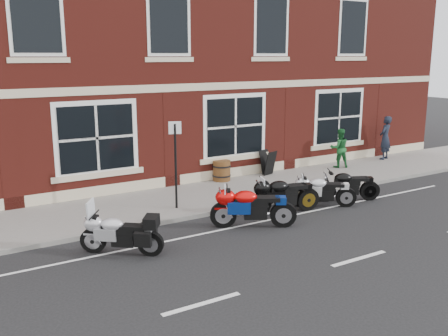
{
  "coord_description": "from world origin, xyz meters",
  "views": [
    {
      "loc": [
        -7.98,
        -10.32,
        4.43
      ],
      "look_at": [
        -0.73,
        1.6,
        1.27
      ],
      "focal_mm": 40.0,
      "sensor_mm": 36.0,
      "label": 1
    }
  ],
  "objects": [
    {
      "name": "moto_touring_silver",
      "position": [
        -4.46,
        0.05,
        0.52
      ],
      "size": [
        1.59,
        1.33,
        1.28
      ],
      "rotation": [
        0.0,
        0.0,
        0.88
      ],
      "color": "black",
      "rests_on": "ground"
    },
    {
      "name": "barrel_planter",
      "position": [
        0.81,
        4.3,
        0.48
      ],
      "size": [
        0.64,
        0.64,
        0.71
      ],
      "color": "#441E12",
      "rests_on": "sidewalk"
    },
    {
      "name": "sidewalk",
      "position": [
        0.0,
        3.0,
        0.06
      ],
      "size": [
        30.0,
        3.0,
        0.12
      ],
      "primitive_type": "cube",
      "color": "slate",
      "rests_on": "ground"
    },
    {
      "name": "pedestrian_right",
      "position": [
        5.85,
        3.73,
        0.89
      ],
      "size": [
        0.92,
        0.83,
        1.53
      ],
      "primitive_type": "imported",
      "rotation": [
        0.0,
        0.0,
        2.72
      ],
      "color": "#195927",
      "rests_on": "sidewalk"
    },
    {
      "name": "moto_sport_black",
      "position": [
        0.55,
        0.52,
        0.57
      ],
      "size": [
        2.2,
        0.56,
        1.0
      ],
      "rotation": [
        0.0,
        0.0,
        1.38
      ],
      "color": "black",
      "rests_on": "ground"
    },
    {
      "name": "pub_building",
      "position": [
        0.0,
        10.5,
        6.0
      ],
      "size": [
        24.0,
        12.0,
        12.0
      ],
      "primitive_type": "cube",
      "color": "maroon",
      "rests_on": "ground"
    },
    {
      "name": "moto_sport_red",
      "position": [
        -0.86,
        -0.0,
        0.59
      ],
      "size": [
        2.03,
        1.27,
        1.02
      ],
      "rotation": [
        0.0,
        0.0,
        1.04
      ],
      "color": "black",
      "rests_on": "ground"
    },
    {
      "name": "kerb",
      "position": [
        0.0,
        1.42,
        0.06
      ],
      "size": [
        30.0,
        0.16,
        0.12
      ],
      "primitive_type": "cube",
      "color": "slate",
      "rests_on": "ground"
    },
    {
      "name": "moto_naked_black",
      "position": [
        3.04,
        0.49,
        0.52
      ],
      "size": [
        1.87,
        1.0,
        0.91
      ],
      "rotation": [
        0.0,
        0.0,
        1.12
      ],
      "color": "black",
      "rests_on": "ground"
    },
    {
      "name": "pedestrian_left",
      "position": [
        8.62,
        3.89,
        1.04
      ],
      "size": [
        0.77,
        0.63,
        1.83
      ],
      "primitive_type": "imported",
      "rotation": [
        0.0,
        0.0,
        3.47
      ],
      "color": "black",
      "rests_on": "sidewalk"
    },
    {
      "name": "parking_sign",
      "position": [
        -1.97,
        2.2,
        1.57
      ],
      "size": [
        0.34,
        0.15,
        2.51
      ],
      "rotation": [
        0.0,
        0.0,
        -0.36
      ],
      "color": "black",
      "rests_on": "sidewalk"
    },
    {
      "name": "ground",
      "position": [
        0.0,
        0.0,
        0.0
      ],
      "size": [
        80.0,
        80.0,
        0.0
      ],
      "primitive_type": "plane",
      "color": "black",
      "rests_on": "ground"
    },
    {
      "name": "moto_sport_silver",
      "position": [
        1.97,
        0.42,
        0.51
      ],
      "size": [
        1.72,
        1.17,
        0.89
      ],
      "rotation": [
        0.0,
        0.0,
        1.0
      ],
      "color": "black",
      "rests_on": "ground"
    },
    {
      "name": "a_board_sign",
      "position": [
        2.74,
        4.2,
        0.57
      ],
      "size": [
        0.62,
        0.5,
        0.9
      ],
      "primitive_type": null,
      "rotation": [
        0.0,
        0.0,
        0.31
      ],
      "color": "black",
      "rests_on": "sidewalk"
    }
  ]
}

